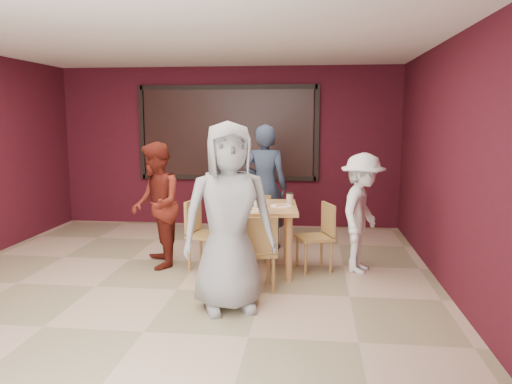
# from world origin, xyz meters

# --- Properties ---
(floor) EXTENTS (7.00, 7.00, 0.00)m
(floor) POSITION_xyz_m (0.00, 0.00, 0.00)
(floor) COLOR tan
(floor) RESTS_ON ground
(window_blinds) EXTENTS (3.00, 0.02, 1.50)m
(window_blinds) POSITION_xyz_m (0.00, 3.45, 1.65)
(window_blinds) COLOR black
(dining_table) EXTENTS (1.14, 1.14, 0.98)m
(dining_table) POSITION_xyz_m (0.78, 0.84, 0.72)
(dining_table) COLOR #D08155
(dining_table) RESTS_ON floor
(chair_front) EXTENTS (0.51, 0.51, 0.86)m
(chair_front) POSITION_xyz_m (0.90, 0.06, 0.49)
(chair_front) COLOR #A87641
(chair_front) RESTS_ON floor
(chair_back) EXTENTS (0.45, 0.45, 0.84)m
(chair_back) POSITION_xyz_m (0.71, 1.54, 0.47)
(chair_back) COLOR #A87641
(chair_back) RESTS_ON floor
(chair_left) EXTENTS (0.51, 0.51, 0.88)m
(chair_left) POSITION_xyz_m (0.10, 0.86, 0.50)
(chair_left) COLOR #A87641
(chair_left) RESTS_ON floor
(chair_right) EXTENTS (0.53, 0.53, 0.85)m
(chair_right) POSITION_xyz_m (1.60, 0.95, 0.48)
(chair_right) COLOR #A87641
(chair_right) RESTS_ON floor
(diner_front) EXTENTS (1.07, 0.88, 1.89)m
(diner_front) POSITION_xyz_m (0.68, -0.48, 0.95)
(diner_front) COLOR gray
(diner_front) RESTS_ON floor
(diner_back) EXTENTS (0.70, 0.49, 1.83)m
(diner_back) POSITION_xyz_m (0.80, 1.96, 0.91)
(diner_back) COLOR #2C384F
(diner_back) RESTS_ON floor
(diner_left) EXTENTS (0.86, 0.96, 1.62)m
(diner_left) POSITION_xyz_m (-0.49, 0.85, 0.81)
(diner_left) COLOR maroon
(diner_left) RESTS_ON floor
(diner_right) EXTENTS (0.84, 1.09, 1.49)m
(diner_right) POSITION_xyz_m (2.12, 0.94, 0.75)
(diner_right) COLOR white
(diner_right) RESTS_ON floor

